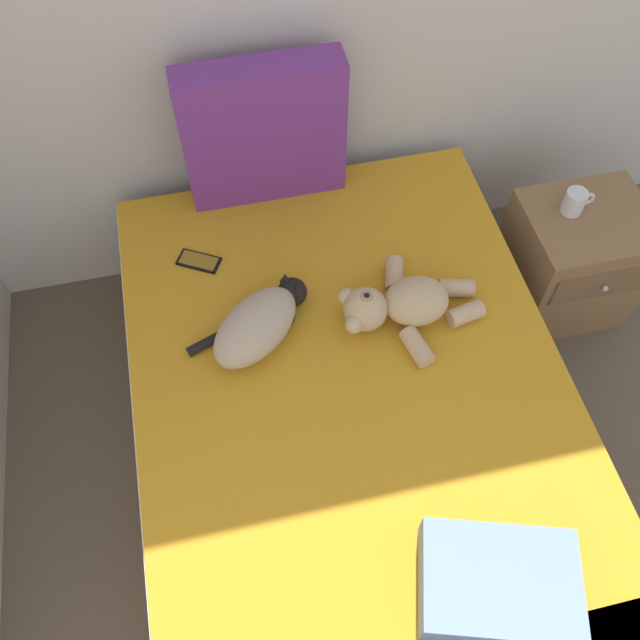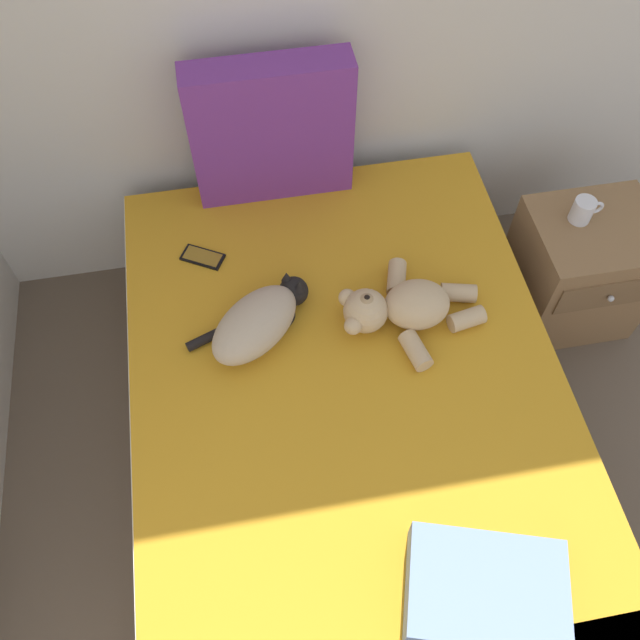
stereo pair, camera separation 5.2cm
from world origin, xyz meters
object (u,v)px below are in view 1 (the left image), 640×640
at_px(patterned_cushion, 264,133).
at_px(teddy_bear, 401,304).
at_px(throw_pillow, 499,583).
at_px(mug, 575,202).
at_px(bed, 354,439).
at_px(cat, 259,323).
at_px(nightstand, 571,262).
at_px(cell_phone, 199,261).

distance_m(patterned_cushion, teddy_bear, 0.77).
height_order(throw_pillow, mug, throw_pillow).
height_order(bed, patterned_cushion, patterned_cushion).
distance_m(cat, throw_pillow, 1.02).
relative_size(teddy_bear, mug, 3.97).
bearing_deg(mug, nightstand, -38.42).
height_order(bed, cell_phone, cell_phone).
bearing_deg(patterned_cushion, teddy_bear, -64.27).
bearing_deg(nightstand, bed, -152.10).
bearing_deg(cat, throw_pillow, -62.81).
xyz_separation_m(nightstand, mug, (-0.07, 0.05, 0.31)).
bearing_deg(throw_pillow, patterned_cushion, 101.81).
relative_size(bed, cell_phone, 12.70).
xyz_separation_m(patterned_cushion, throw_pillow, (0.32, -1.55, -0.22)).
height_order(bed, teddy_bear, teddy_bear).
bearing_deg(nightstand, cat, -169.37).
xyz_separation_m(cat, mug, (1.23, 0.29, -0.04)).
distance_m(bed, throw_pillow, 0.72).
height_order(nightstand, mug, mug).
bearing_deg(bed, cell_phone, 122.04).
relative_size(nightstand, mug, 4.41).
xyz_separation_m(bed, patterned_cushion, (-0.11, 0.95, 0.55)).
distance_m(cat, teddy_bear, 0.47).
relative_size(bed, cat, 4.92).
relative_size(cell_phone, throw_pillow, 0.41).
distance_m(teddy_bear, cell_phone, 0.73).
xyz_separation_m(bed, teddy_bear, (0.22, 0.28, 0.34)).
bearing_deg(nightstand, teddy_bear, -161.98).
relative_size(cat, mug, 3.53).
relative_size(cat, teddy_bear, 0.89).
height_order(cell_phone, throw_pillow, throw_pillow).
distance_m(patterned_cushion, throw_pillow, 1.60).
bearing_deg(mug, cat, -166.52).
bearing_deg(mug, patterned_cushion, 162.22).
bearing_deg(teddy_bear, nightstand, 18.02).
xyz_separation_m(bed, cell_phone, (-0.41, 0.66, 0.28)).
bearing_deg(throw_pillow, cell_phone, 116.58).
height_order(cell_phone, nightstand, cell_phone).
distance_m(throw_pillow, nightstand, 1.46).
height_order(cat, cell_phone, cat).
bearing_deg(patterned_cushion, throw_pillow, -78.19).
relative_size(teddy_bear, cell_phone, 2.90).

